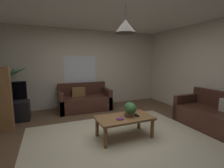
{
  "coord_description": "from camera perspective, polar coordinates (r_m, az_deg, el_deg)",
  "views": [
    {
      "loc": [
        -1.26,
        -2.74,
        1.52
      ],
      "look_at": [
        0.0,
        0.3,
        1.05
      ],
      "focal_mm": 25.86,
      "sensor_mm": 36.0,
      "label": 1
    }
  ],
  "objects": [
    {
      "name": "potted_palm_corner",
      "position": [
        5.2,
        -32.58,
        -2.49
      ],
      "size": [
        0.9,
        0.91,
        1.49
      ],
      "color": "#4C4C51",
      "rests_on": "ground"
    },
    {
      "name": "rug",
      "position": [
        3.22,
        3.63,
        -20.03
      ],
      "size": [
        3.49,
        2.87,
        0.01
      ],
      "primitive_type": "cube",
      "color": "beige",
      "rests_on": "ground"
    },
    {
      "name": "tv",
      "position": [
        4.72,
        -32.87,
        -2.38
      ],
      "size": [
        0.83,
        0.16,
        0.52
      ],
      "color": "black",
      "rests_on": "tv_stand"
    },
    {
      "name": "couch_right_side",
      "position": [
        4.4,
        31.86,
        -9.54
      ],
      "size": [
        0.81,
        1.5,
        0.82
      ],
      "rotation": [
        0.0,
        0.0,
        -1.57
      ],
      "color": "#47281E",
      "rests_on": "ground"
    },
    {
      "name": "book_on_table_0",
      "position": [
        3.13,
        2.86,
        -12.19
      ],
      "size": [
        0.15,
        0.13,
        0.02
      ],
      "primitive_type": "cube",
      "rotation": [
        0.0,
        0.0,
        -0.22
      ],
      "color": "#72387F",
      "rests_on": "coffee_table"
    },
    {
      "name": "wall_right",
      "position": [
        4.83,
        32.95,
        3.87
      ],
      "size": [
        0.06,
        5.22,
        2.54
      ],
      "primitive_type": "cube",
      "color": "beige",
      "rests_on": "ground"
    },
    {
      "name": "tv_stand",
      "position": [
        4.85,
        -32.35,
        -8.33
      ],
      "size": [
        0.9,
        0.44,
        0.5
      ],
      "primitive_type": "cube",
      "color": "black",
      "rests_on": "ground"
    },
    {
      "name": "potted_plant_on_table",
      "position": [
        3.25,
        6.34,
        -8.71
      ],
      "size": [
        0.24,
        0.23,
        0.29
      ],
      "color": "brown",
      "rests_on": "coffee_table"
    },
    {
      "name": "ceiling",
      "position": [
        3.18,
        2.32,
        26.98
      ],
      "size": [
        5.37,
        5.22,
        0.02
      ],
      "primitive_type": "cube",
      "color": "white"
    },
    {
      "name": "couch_under_window",
      "position": [
        5.15,
        -9.71,
        -5.93
      ],
      "size": [
        1.55,
        0.81,
        0.82
      ],
      "color": "#47281E",
      "rests_on": "ground"
    },
    {
      "name": "window_pane",
      "position": [
        5.47,
        -11.13,
        3.68
      ],
      "size": [
        1.05,
        0.01,
        1.16
      ],
      "primitive_type": "cube",
      "color": "white"
    },
    {
      "name": "floor",
      "position": [
        3.38,
        2.06,
        -18.78
      ],
      "size": [
        5.37,
        5.22,
        0.02
      ],
      "primitive_type": "cube",
      "color": "brown",
      "rests_on": "ground"
    },
    {
      "name": "wall_back",
      "position": [
        5.53,
        -9.36,
        5.46
      ],
      "size": [
        5.49,
        0.06,
        2.54
      ],
      "primitive_type": "cube",
      "color": "beige",
      "rests_on": "ground"
    },
    {
      "name": "pendant_lamp",
      "position": [
        3.14,
        4.8,
        19.68
      ],
      "size": [
        0.39,
        0.39,
        0.51
      ],
      "color": "black"
    },
    {
      "name": "coffee_table",
      "position": [
        3.29,
        4.42,
        -12.59
      ],
      "size": [
        1.11,
        0.61,
        0.42
      ],
      "color": "olive",
      "rests_on": "ground"
    },
    {
      "name": "remote_on_table_0",
      "position": [
        3.36,
        8.66,
        -10.85
      ],
      "size": [
        0.07,
        0.16,
        0.02
      ],
      "primitive_type": "cube",
      "rotation": [
        0.0,
        0.0,
        3.02
      ],
      "color": "black",
      "rests_on": "coffee_table"
    }
  ]
}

